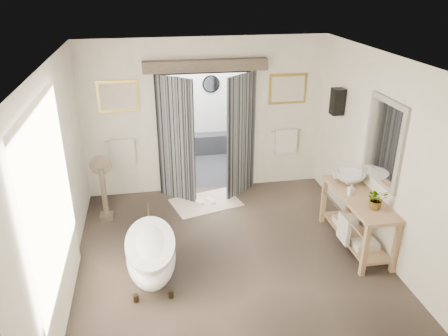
{
  "coord_description": "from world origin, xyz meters",
  "views": [
    {
      "loc": [
        -1.05,
        -5.21,
        3.89
      ],
      "look_at": [
        0.0,
        0.6,
        1.25
      ],
      "focal_mm": 35.0,
      "sensor_mm": 36.0,
      "label": 1
    }
  ],
  "objects": [
    {
      "name": "back_wall_dressing",
      "position": [
        0.0,
        2.32,
        1.56
      ],
      "size": [
        3.82,
        0.67,
        2.52
      ],
      "color": "black",
      "rests_on": "ground_plane"
    },
    {
      "name": "slippers",
      "position": [
        -0.14,
        1.86,
        0.04
      ],
      "size": [
        0.4,
        0.25,
        0.05
      ],
      "color": "white",
      "rests_on": "rug"
    },
    {
      "name": "pedestal_mirror",
      "position": [
        -1.88,
        1.61,
        0.5
      ],
      "size": [
        0.35,
        0.22,
        1.17
      ],
      "color": "brown",
      "rests_on": "ground_plane"
    },
    {
      "name": "clawfoot_tub",
      "position": [
        -1.15,
        -0.09,
        0.36
      ],
      "size": [
        0.68,
        1.53,
        0.75
      ],
      "color": "#38291A",
      "rests_on": "ground_plane"
    },
    {
      "name": "shower_room",
      "position": [
        0.0,
        3.99,
        0.91
      ],
      "size": [
        2.22,
        2.01,
        2.51
      ],
      "color": "#28292D",
      "rests_on": "ground_plane"
    },
    {
      "name": "room_shell",
      "position": [
        -0.04,
        -0.13,
        1.86
      ],
      "size": [
        4.52,
        5.02,
        2.91
      ],
      "color": "silver",
      "rests_on": "ground_plane"
    },
    {
      "name": "soap_bottle_b",
      "position": [
        1.88,
        0.76,
        0.94
      ],
      "size": [
        0.16,
        0.16,
        0.19
      ],
      "primitive_type": "imported",
      "rotation": [
        0.0,
        0.0,
        0.07
      ],
      "color": "gray",
      "rests_on": "vanity"
    },
    {
      "name": "plant",
      "position": [
        2.02,
        -0.28,
        1.01
      ],
      "size": [
        0.31,
        0.28,
        0.31
      ],
      "primitive_type": "imported",
      "rotation": [
        0.0,
        0.0,
        -0.14
      ],
      "color": "gray",
      "rests_on": "vanity"
    },
    {
      "name": "rug",
      "position": [
        -0.12,
        1.85,
        0.01
      ],
      "size": [
        1.37,
        1.08,
        0.01
      ],
      "primitive_type": "cube",
      "rotation": [
        0.0,
        0.0,
        0.26
      ],
      "color": "beige",
      "rests_on": "ground_plane"
    },
    {
      "name": "ground_plane",
      "position": [
        0.0,
        0.0,
        0.0
      ],
      "size": [
        5.0,
        5.0,
        0.0
      ],
      "primitive_type": "plane",
      "color": "brown"
    },
    {
      "name": "vanity",
      "position": [
        1.95,
        0.1,
        0.51
      ],
      "size": [
        0.57,
        1.6,
        0.85
      ],
      "color": "tan",
      "rests_on": "ground_plane"
    },
    {
      "name": "basin",
      "position": [
        2.0,
        0.55,
        0.94
      ],
      "size": [
        0.58,
        0.58,
        0.17
      ],
      "primitive_type": "imported",
      "rotation": [
        0.0,
        0.0,
        0.15
      ],
      "color": "white",
      "rests_on": "vanity"
    },
    {
      "name": "soap_bottle_a",
      "position": [
        1.85,
        0.18,
        0.94
      ],
      "size": [
        0.09,
        0.09,
        0.18
      ],
      "primitive_type": "imported",
      "rotation": [
        0.0,
        0.0,
        0.11
      ],
      "color": "gray",
      "rests_on": "vanity"
    }
  ]
}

